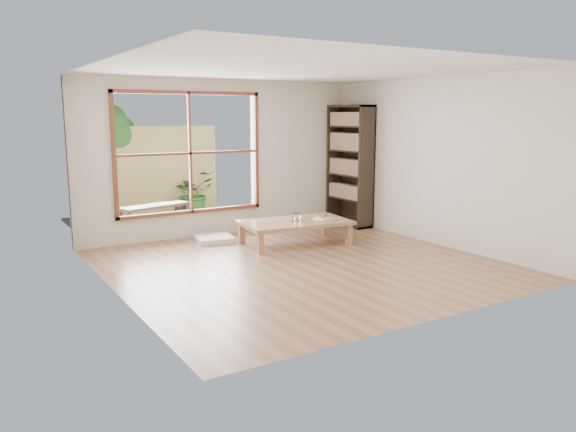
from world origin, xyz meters
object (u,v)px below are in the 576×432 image
Objects in this scene: bookshelf at (350,166)px; garden_bench at (155,208)px; food_tray at (324,217)px; low_table at (295,223)px.

bookshelf is 1.65× the size of garden_bench.
food_tray reaches higher than garden_bench.
food_tray is at bearing -3.31° from low_table.
low_table is 0.81× the size of bookshelf.
garden_bench is at bearing 154.11° from bookshelf.
food_tray reaches higher than low_table.
low_table is at bearing -154.57° from bookshelf.
bookshelf is 6.66× the size of food_tray.
bookshelf reaches higher than garden_bench.
low_table is 0.50m from food_tray.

